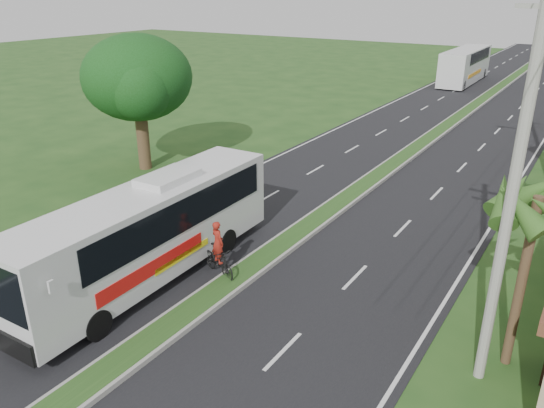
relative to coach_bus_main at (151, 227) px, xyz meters
The scene contains 11 objects.
ground 3.50m from the coach_bus_main, 23.36° to the right, with size 180.00×180.00×0.00m, color #204419.
road_asphalt 19.15m from the coach_bus_main, 82.03° to the left, with size 14.00×160.00×0.02m, color black.
median_strip 19.14m from the coach_bus_main, 82.03° to the left, with size 1.20×160.00×0.18m.
lane_edge_left 19.39m from the coach_bus_main, 102.15° to the left, with size 0.12×160.00×0.01m, color silver.
lane_edge_right 21.14m from the coach_bus_main, 63.65° to the left, with size 0.12×160.00×0.01m, color silver.
palm_verge_a 12.10m from the coach_bus_main, ahead, with size 2.40×2.40×5.45m.
shade_tree 13.33m from the coach_bus_main, 136.85° to the left, with size 6.30×6.00×7.54m.
utility_pole_a 11.76m from the coach_bus_main, ahead, with size 1.60×0.28×11.00m.
coach_bus_main is the anchor object (origin of this frame).
coach_bus_far 49.30m from the coach_bus_main, 91.72° to the left, with size 2.85×12.34×3.59m.
motorcyclist 2.63m from the coach_bus_main, 35.45° to the left, with size 2.00×1.21×2.15m.
Camera 1 is at (9.99, -10.73, 9.76)m, focal length 35.00 mm.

